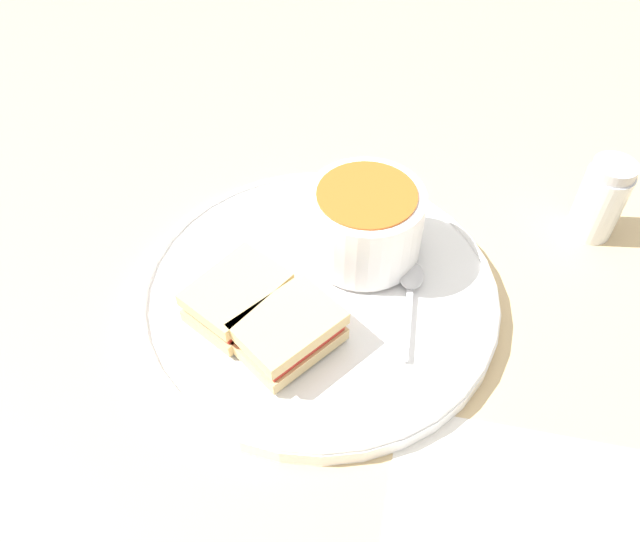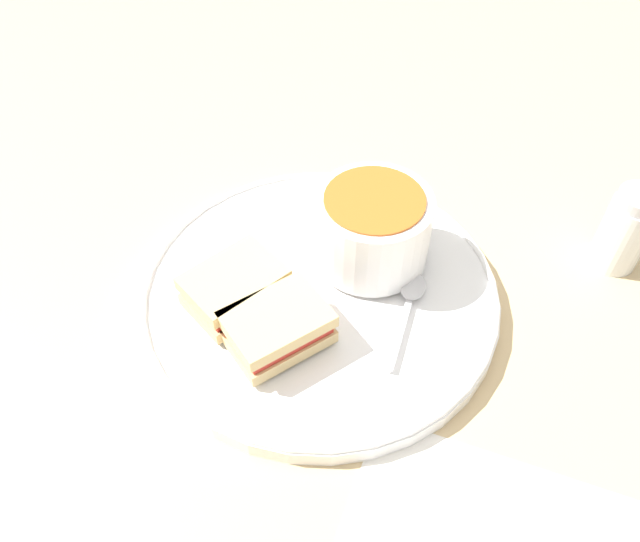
% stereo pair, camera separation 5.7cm
% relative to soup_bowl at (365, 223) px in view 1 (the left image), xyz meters
% --- Properties ---
extents(ground_plane, '(2.40, 2.40, 0.00)m').
position_rel_soup_bowl_xyz_m(ground_plane, '(0.06, -0.02, -0.06)').
color(ground_plane, '#D1B27F').
extents(plate, '(0.34, 0.34, 0.02)m').
position_rel_soup_bowl_xyz_m(plate, '(0.06, -0.02, -0.05)').
color(plate, white).
rests_on(plate, ground_plane).
extents(soup_bowl, '(0.11, 0.11, 0.07)m').
position_rel_soup_bowl_xyz_m(soup_bowl, '(0.00, 0.00, 0.00)').
color(soup_bowl, white).
rests_on(soup_bowl, plate).
extents(spoon, '(0.11, 0.04, 0.01)m').
position_rel_soup_bowl_xyz_m(spoon, '(0.03, 0.06, -0.03)').
color(spoon, silver).
rests_on(spoon, plate).
extents(sandwich_half_near, '(0.10, 0.09, 0.04)m').
position_rel_soup_bowl_xyz_m(sandwich_half_near, '(0.11, -0.08, -0.02)').
color(sandwich_half_near, '#DBBC7F').
rests_on(sandwich_half_near, plate).
extents(sandwich_half_far, '(0.10, 0.09, 0.04)m').
position_rel_soup_bowl_xyz_m(sandwich_half_far, '(0.13, -0.02, -0.02)').
color(sandwich_half_far, '#DBBC7F').
rests_on(sandwich_half_far, plate).
extents(salt_shaker, '(0.05, 0.05, 0.09)m').
position_rel_soup_bowl_xyz_m(salt_shaker, '(-0.14, 0.21, -0.01)').
color(salt_shaker, silver).
rests_on(salt_shaker, ground_plane).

